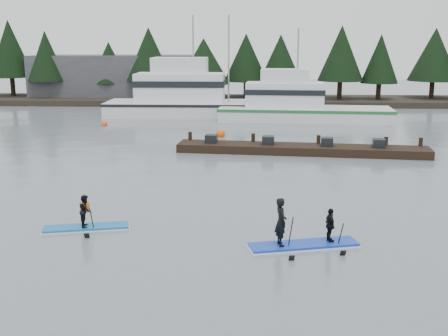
{
  "coord_description": "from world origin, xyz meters",
  "views": [
    {
      "loc": [
        1.22,
        -18.29,
        6.68
      ],
      "look_at": [
        0.0,
        6.0,
        1.1
      ],
      "focal_mm": 45.0,
      "sensor_mm": 36.0,
      "label": 1
    }
  ],
  "objects_px": {
    "fishing_boat_large": "(198,107)",
    "paddleboard_solo": "(86,218)",
    "paddleboard_duo": "(301,232)",
    "fishing_boat_medium": "(300,113)",
    "floating_dock": "(301,149)"
  },
  "relations": [
    {
      "from": "fishing_boat_medium",
      "to": "paddleboard_duo",
      "type": "bearing_deg",
      "value": -90.76
    },
    {
      "from": "floating_dock",
      "to": "paddleboard_duo",
      "type": "xyz_separation_m",
      "value": [
        -1.33,
        -15.72,
        0.27
      ]
    },
    {
      "from": "fishing_boat_large",
      "to": "paddleboard_duo",
      "type": "distance_m",
      "value": 33.18
    },
    {
      "from": "fishing_boat_medium",
      "to": "paddleboard_solo",
      "type": "height_order",
      "value": "fishing_boat_medium"
    },
    {
      "from": "fishing_boat_large",
      "to": "fishing_boat_medium",
      "type": "distance_m",
      "value": 9.31
    },
    {
      "from": "fishing_boat_large",
      "to": "fishing_boat_medium",
      "type": "height_order",
      "value": "fishing_boat_large"
    },
    {
      "from": "fishing_boat_large",
      "to": "paddleboard_duo",
      "type": "xyz_separation_m",
      "value": [
        6.56,
        -32.52,
        -0.22
      ]
    },
    {
      "from": "paddleboard_solo",
      "to": "paddleboard_duo",
      "type": "distance_m",
      "value": 7.72
    },
    {
      "from": "floating_dock",
      "to": "paddleboard_solo",
      "type": "distance_m",
      "value": 16.84
    },
    {
      "from": "paddleboard_duo",
      "to": "fishing_boat_large",
      "type": "bearing_deg",
      "value": 87.3
    },
    {
      "from": "fishing_boat_large",
      "to": "paddleboard_solo",
      "type": "bearing_deg",
      "value": -92.21
    },
    {
      "from": "fishing_boat_large",
      "to": "paddleboard_solo",
      "type": "relative_size",
      "value": 5.57
    },
    {
      "from": "paddleboard_solo",
      "to": "paddleboard_duo",
      "type": "height_order",
      "value": "paddleboard_duo"
    },
    {
      "from": "fishing_boat_medium",
      "to": "floating_dock",
      "type": "bearing_deg",
      "value": -90.42
    },
    {
      "from": "fishing_boat_large",
      "to": "fishing_boat_medium",
      "type": "xyz_separation_m",
      "value": [
        8.92,
        -2.66,
        -0.14
      ]
    }
  ]
}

